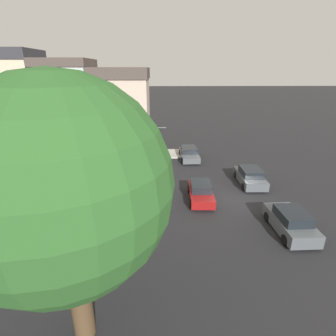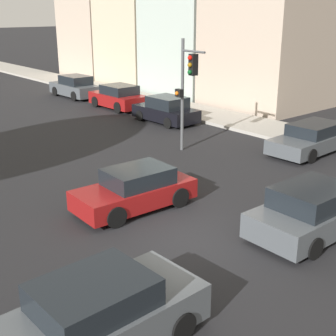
{
  "view_description": "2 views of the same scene",
  "coord_description": "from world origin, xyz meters",
  "px_view_note": "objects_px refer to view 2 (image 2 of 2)",
  "views": [
    {
      "loc": [
        -18.1,
        5.41,
        9.47
      ],
      "look_at": [
        1.33,
        4.92,
        2.16
      ],
      "focal_mm": 28.0,
      "sensor_mm": 36.0,
      "label": 1
    },
    {
      "loc": [
        -8.27,
        -9.0,
        6.23
      ],
      "look_at": [
        1.37,
        2.34,
        1.12
      ],
      "focal_mm": 50.0,
      "sensor_mm": 36.0,
      "label": 2
    }
  ],
  "objects_px": {
    "crossing_car_2": "(100,316)",
    "parked_car_1": "(119,97)",
    "crossing_car_3": "(312,138)",
    "crossing_car_1": "(135,190)",
    "parked_car_0": "(166,110)",
    "traffic_signal": "(187,81)",
    "crossing_car_0": "(314,211)",
    "parked_car_2": "(75,87)"
  },
  "relations": [
    {
      "from": "crossing_car_2",
      "to": "parked_car_1",
      "type": "relative_size",
      "value": 0.99
    },
    {
      "from": "crossing_car_3",
      "to": "parked_car_0",
      "type": "height_order",
      "value": "parked_car_0"
    },
    {
      "from": "crossing_car_3",
      "to": "parked_car_1",
      "type": "bearing_deg",
      "value": -87.04
    },
    {
      "from": "parked_car_2",
      "to": "crossing_car_1",
      "type": "bearing_deg",
      "value": 154.59
    },
    {
      "from": "crossing_car_1",
      "to": "parked_car_1",
      "type": "bearing_deg",
      "value": -120.61
    },
    {
      "from": "crossing_car_1",
      "to": "parked_car_0",
      "type": "relative_size",
      "value": 1.0
    },
    {
      "from": "crossing_car_0",
      "to": "parked_car_1",
      "type": "xyz_separation_m",
      "value": [
        5.94,
        18.44,
        0.03
      ]
    },
    {
      "from": "crossing_car_2",
      "to": "parked_car_0",
      "type": "bearing_deg",
      "value": 44.58
    },
    {
      "from": "crossing_car_2",
      "to": "crossing_car_1",
      "type": "bearing_deg",
      "value": 46.22
    },
    {
      "from": "crossing_car_1",
      "to": "crossing_car_3",
      "type": "height_order",
      "value": "crossing_car_1"
    },
    {
      "from": "crossing_car_3",
      "to": "parked_car_0",
      "type": "bearing_deg",
      "value": -83.28
    },
    {
      "from": "crossing_car_2",
      "to": "crossing_car_3",
      "type": "distance_m",
      "value": 15.16
    },
    {
      "from": "crossing_car_2",
      "to": "crossing_car_0",
      "type": "bearing_deg",
      "value": -0.28
    },
    {
      "from": "traffic_signal",
      "to": "parked_car_1",
      "type": "relative_size",
      "value": 1.2
    },
    {
      "from": "crossing_car_0",
      "to": "parked_car_0",
      "type": "bearing_deg",
      "value": 67.51
    },
    {
      "from": "traffic_signal",
      "to": "crossing_car_1",
      "type": "xyz_separation_m",
      "value": [
        -5.55,
        -3.63,
        -2.59
      ]
    },
    {
      "from": "parked_car_2",
      "to": "parked_car_1",
      "type": "bearing_deg",
      "value": -179.83
    },
    {
      "from": "crossing_car_3",
      "to": "parked_car_1",
      "type": "height_order",
      "value": "parked_car_1"
    },
    {
      "from": "crossing_car_1",
      "to": "parked_car_2",
      "type": "xyz_separation_m",
      "value": [
        8.7,
        19.11,
        0.1
      ]
    },
    {
      "from": "crossing_car_0",
      "to": "crossing_car_3",
      "type": "distance_m",
      "value": 8.45
    },
    {
      "from": "traffic_signal",
      "to": "crossing_car_3",
      "type": "xyz_separation_m",
      "value": [
        4.36,
        -3.73,
        -2.61
      ]
    },
    {
      "from": "crossing_car_2",
      "to": "parked_car_2",
      "type": "distance_m",
      "value": 27.39
    },
    {
      "from": "crossing_car_1",
      "to": "parked_car_1",
      "type": "xyz_separation_m",
      "value": [
        8.8,
        13.69,
        0.08
      ]
    },
    {
      "from": "traffic_signal",
      "to": "crossing_car_0",
      "type": "height_order",
      "value": "traffic_signal"
    },
    {
      "from": "crossing_car_3",
      "to": "parked_car_0",
      "type": "distance_m",
      "value": 8.86
    },
    {
      "from": "traffic_signal",
      "to": "crossing_car_1",
      "type": "distance_m",
      "value": 7.12
    },
    {
      "from": "parked_car_2",
      "to": "parked_car_0",
      "type": "bearing_deg",
      "value": 178.65
    },
    {
      "from": "traffic_signal",
      "to": "parked_car_0",
      "type": "distance_m",
      "value": 6.43
    },
    {
      "from": "crossing_car_0",
      "to": "crossing_car_2",
      "type": "xyz_separation_m",
      "value": [
        -7.33,
        -0.15,
        0.01
      ]
    },
    {
      "from": "crossing_car_2",
      "to": "traffic_signal",
      "type": "bearing_deg",
      "value": 38.99
    },
    {
      "from": "crossing_car_0",
      "to": "parked_car_2",
      "type": "xyz_separation_m",
      "value": [
        5.83,
        23.86,
        0.05
      ]
    },
    {
      "from": "crossing_car_0",
      "to": "crossing_car_2",
      "type": "distance_m",
      "value": 7.33
    },
    {
      "from": "traffic_signal",
      "to": "crossing_car_3",
      "type": "height_order",
      "value": "traffic_signal"
    },
    {
      "from": "crossing_car_2",
      "to": "parked_car_1",
      "type": "height_order",
      "value": "parked_car_1"
    },
    {
      "from": "parked_car_0",
      "to": "parked_car_2",
      "type": "xyz_separation_m",
      "value": [
        0.07,
        10.44,
        0.05
      ]
    },
    {
      "from": "crossing_car_0",
      "to": "parked_car_2",
      "type": "relative_size",
      "value": 0.96
    },
    {
      "from": "traffic_signal",
      "to": "parked_car_0",
      "type": "bearing_deg",
      "value": -119.14
    },
    {
      "from": "parked_car_0",
      "to": "traffic_signal",
      "type": "bearing_deg",
      "value": 147.42
    },
    {
      "from": "crossing_car_2",
      "to": "crossing_car_3",
      "type": "bearing_deg",
      "value": 17.05
    },
    {
      "from": "crossing_car_1",
      "to": "parked_car_2",
      "type": "height_order",
      "value": "parked_car_2"
    },
    {
      "from": "crossing_car_1",
      "to": "parked_car_0",
      "type": "xyz_separation_m",
      "value": [
        8.62,
        8.67,
        0.04
      ]
    },
    {
      "from": "traffic_signal",
      "to": "crossing_car_2",
      "type": "bearing_deg",
      "value": 42.7
    }
  ]
}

